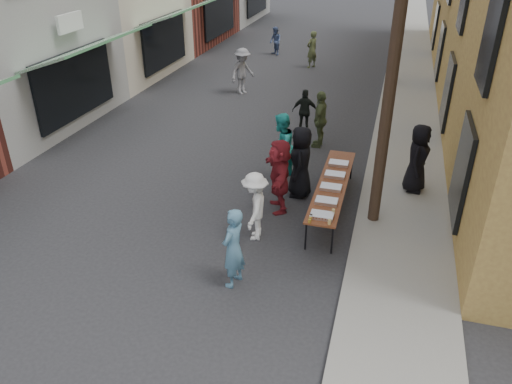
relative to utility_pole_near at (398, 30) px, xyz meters
The scene contains 24 objects.
ground 6.91m from the utility_pole_near, 145.10° to the right, with size 120.00×120.00×0.00m, color #28282B.
sidewalk 12.82m from the utility_pole_near, 86.66° to the left, with size 2.20×60.00×0.10m, color gray.
utility_pole_near is the anchor object (origin of this frame).
serving_table 3.95m from the utility_pole_near, 164.02° to the left, with size 0.70×4.00×0.75m.
catering_tray_sausage 4.09m from the utility_pole_near, 128.46° to the right, with size 0.50×0.33×0.08m, color maroon.
catering_tray_foil_b 3.92m from the utility_pole_near, 146.97° to the right, with size 0.50×0.33×0.08m, color #B2B2B7.
catering_tray_buns 3.86m from the utility_pole_near, behind, with size 0.50×0.33×0.08m, color tan.
catering_tray_foil_d 3.92m from the utility_pole_near, 146.54° to the left, with size 0.50×0.33×0.08m, color #B2B2B7.
catering_tray_buns_end 4.11m from the utility_pole_near, 127.22° to the left, with size 0.50×0.33×0.08m, color tan.
condiment_jar_a 4.26m from the utility_pole_near, 128.07° to the right, with size 0.07×0.07×0.08m, color #A57F26.
condiment_jar_b 4.22m from the utility_pole_near, 129.82° to the right, with size 0.07×0.07×0.08m, color #A57F26.
condiment_jar_c 4.18m from the utility_pole_near, 131.72° to the right, with size 0.07×0.07×0.08m, color #A57F26.
cup_stack 4.11m from the utility_pole_near, 118.56° to the right, with size 0.08×0.08×0.12m, color tan.
guest_front_a 4.16m from the utility_pole_near, 156.35° to the left, with size 0.93×0.61×1.91m, color black.
guest_front_b 5.42m from the utility_pole_near, 128.77° to the right, with size 0.62×0.41×1.71m, color teal.
guest_front_c 4.74m from the utility_pole_near, 148.73° to the left, with size 0.93×0.73×1.92m, color #2AB1AA.
guest_front_d 4.71m from the utility_pole_near, 151.27° to the right, with size 1.05×0.60×1.63m, color white.
guest_front_e 5.93m from the utility_pole_near, 115.54° to the left, with size 1.07×0.44×1.82m, color #4F5C35.
guest_queue_back 4.26m from the utility_pole_near, behind, with size 1.74×0.56×1.88m, color maroon.
server 4.02m from the utility_pole_near, 63.10° to the left, with size 0.90×0.58×1.84m, color black.
passerby_left 11.36m from the utility_pole_near, 124.16° to the left, with size 1.22×0.70×1.89m, color gray.
passerby_mid 7.08m from the utility_pole_near, 117.04° to the left, with size 0.88×0.36×1.49m, color black.
passerby_right 14.94m from the utility_pole_near, 106.18° to the left, with size 0.64×0.42×1.76m, color #4D5732.
passerby_far 17.63m from the utility_pole_near, 111.79° to the left, with size 0.71×0.55×1.46m, color #4D6295.
Camera 1 is at (4.38, -7.65, 6.42)m, focal length 35.00 mm.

